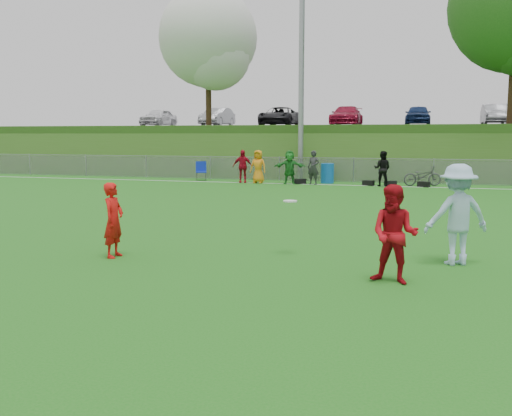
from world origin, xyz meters
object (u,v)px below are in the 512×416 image
at_px(recycling_bin, 327,173).
at_px(bicycle, 422,176).
at_px(player_red_left, 114,220).
at_px(frisbee, 290,201).
at_px(player_blue, 457,215).
at_px(player_red_center, 395,234).

distance_m(recycling_bin, bicycle, 4.69).
relative_size(player_red_left, frisbee, 5.25).
bearing_deg(player_blue, bicycle, -112.05).
relative_size(frisbee, recycling_bin, 0.29).
xyz_separation_m(player_red_center, player_blue, (1.07, 1.78, 0.14)).
height_order(player_red_left, recycling_bin, player_red_left).
height_order(player_red_left, player_blue, player_blue).
bearing_deg(player_blue, player_red_left, -13.52).
bearing_deg(bicycle, player_red_left, 143.19).
xyz_separation_m(player_red_left, bicycle, (5.92, 18.63, -0.28)).
bearing_deg(player_blue, recycling_bin, -97.39).
relative_size(player_red_left, recycling_bin, 1.50).
xyz_separation_m(player_blue, recycling_bin, (-5.39, 17.65, -0.46)).
bearing_deg(player_red_left, bicycle, -19.70).
distance_m(player_red_left, recycling_bin, 18.96).
relative_size(player_blue, frisbee, 6.66).
bearing_deg(bicycle, recycling_bin, 67.35).
bearing_deg(recycling_bin, player_blue, -73.03).
relative_size(player_red_center, frisbee, 5.72).
bearing_deg(player_red_center, frisbee, 154.46).
bearing_deg(player_red_left, recycling_bin, -5.81).
bearing_deg(player_blue, player_red_center, 34.71).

